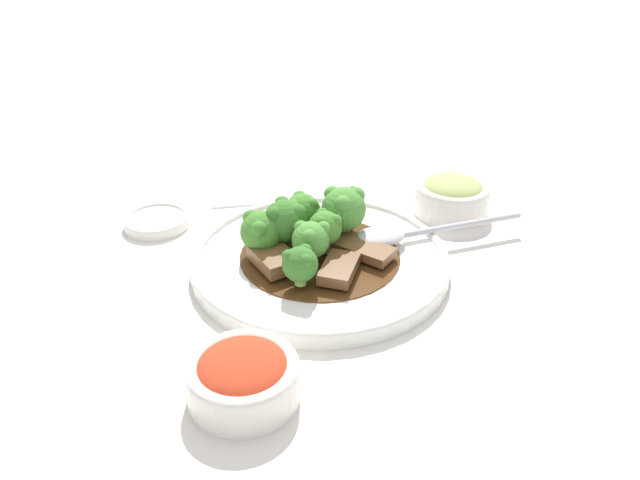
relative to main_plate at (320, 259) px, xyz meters
name	(u,v)px	position (x,y,z in m)	size (l,w,h in m)	color
ground_plane	(320,267)	(0.00, 0.00, -0.01)	(4.00, 4.00, 0.00)	silver
main_plate	(320,259)	(0.00, 0.00, 0.00)	(0.28, 0.28, 0.02)	white
beef_strip_0	(361,248)	(-0.01, -0.04, 0.01)	(0.07, 0.07, 0.01)	brown
beef_strip_1	(339,269)	(-0.05, -0.01, 0.01)	(0.06, 0.06, 0.01)	brown
beef_strip_2	(274,258)	(-0.01, 0.05, 0.02)	(0.06, 0.05, 0.01)	brown
broccoli_floret_0	(285,220)	(0.02, 0.03, 0.04)	(0.05, 0.05, 0.05)	#8EB756
broccoli_floret_1	(344,208)	(0.03, -0.03, 0.04)	(0.05, 0.05, 0.06)	#8EB756
broccoli_floret_2	(300,264)	(-0.05, 0.03, 0.03)	(0.04, 0.04, 0.04)	#8EB756
broccoli_floret_3	(325,227)	(0.00, -0.01, 0.04)	(0.04, 0.04, 0.05)	#7FA84C
broccoli_floret_4	(310,239)	(-0.02, 0.01, 0.04)	(0.04, 0.04, 0.05)	#7FA84C
broccoli_floret_5	(349,203)	(0.05, -0.04, 0.04)	(0.04, 0.04, 0.05)	#7FA84C
broccoli_floret_6	(302,211)	(0.05, 0.01, 0.03)	(0.04, 0.04, 0.05)	#7FA84C
broccoli_floret_7	(261,230)	(0.02, 0.06, 0.03)	(0.04, 0.04, 0.05)	#7FA84C
serving_spoon	(396,234)	(0.01, -0.09, 0.02)	(0.04, 0.21, 0.01)	#B7B7BC
side_bowl_kimchi	(243,376)	(-0.17, 0.11, 0.01)	(0.09, 0.09, 0.04)	white
side_bowl_appetizer	(452,195)	(0.09, -0.19, 0.01)	(0.09, 0.09, 0.05)	white
sauce_dish	(156,221)	(0.14, 0.17, 0.00)	(0.08, 0.08, 0.01)	white
paper_napkin	(248,188)	(0.21, 0.05, -0.01)	(0.10, 0.11, 0.01)	white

